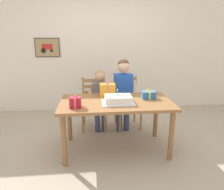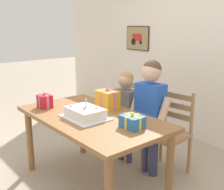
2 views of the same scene
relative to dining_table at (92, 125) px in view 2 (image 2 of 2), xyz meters
The scene contains 11 objects.
ground_plane 0.66m from the dining_table, ahead, with size 20.00×20.00×0.00m, color tan.
back_wall 1.99m from the dining_table, 90.14° to the left, with size 6.40×0.11×2.60m.
dining_table is the anchor object (origin of this frame).
birthday_cake 0.17m from the dining_table, 77.71° to the right, with size 0.44×0.34×0.19m.
gift_box_red_large 0.61m from the dining_table, 158.28° to the right, with size 0.15×0.13×0.17m.
gift_box_beside_cake 0.35m from the dining_table, 109.48° to the left, with size 0.23×0.18×0.23m.
gift_box_corner_small 0.52m from the dining_table, ahead, with size 0.20×0.16×0.14m.
chair_left 0.89m from the dining_table, 110.82° to the left, with size 0.43×0.43×0.92m.
chair_right 0.89m from the dining_table, 69.34° to the left, with size 0.46×0.46×0.92m.
child_older 0.66m from the dining_table, 72.49° to the left, with size 0.47×0.28×1.27m.
child_younger 0.65m from the dining_table, 107.38° to the left, with size 0.41×0.24×1.10m.
Camera 2 is at (2.16, -1.53, 1.63)m, focal length 45.58 mm.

